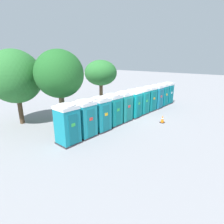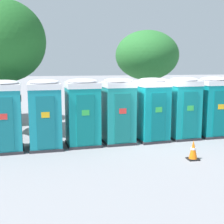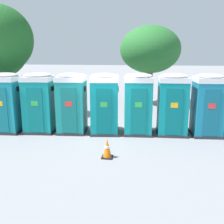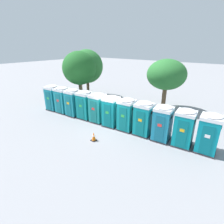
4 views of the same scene
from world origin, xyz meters
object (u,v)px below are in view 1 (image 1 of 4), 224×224
Objects in this scene: portapotty_6 at (142,101)px; street_tree_2 at (15,77)px; portapotty_0 at (67,124)px; portapotty_10 at (167,93)px; portapotty_1 at (85,118)px; portapotty_2 at (100,114)px; portapotty_4 at (123,106)px; portapotty_9 at (162,94)px; portapotty_8 at (156,96)px; street_tree_0 at (59,74)px; portapotty_5 at (134,103)px; street_tree_1 at (101,73)px; traffic_cone at (162,119)px; portapotty_7 at (149,98)px; portapotty_3 at (112,109)px.

street_tree_2 is at bearing 151.14° from portapotty_6.
portapotty_0 and portapotty_10 have the same top height.
portapotty_1 is 12.62m from portapotty_10.
portapotty_2 is at bearing -174.66° from portapotty_6.
portapotty_4 is 1.00× the size of portapotty_9.
portapotty_1 and portapotty_8 have the same top height.
portapotty_6 is 1.00× the size of portapotty_9.
street_tree_0 is (-0.21, 2.60, 2.70)m from portapotty_1.
portapotty_1 and portapotty_5 have the same top height.
portapotty_4 is 8.67m from street_tree_2.
portapotty_10 is (2.79, 0.28, -0.00)m from portapotty_8.
portapotty_10 is (11.17, 0.97, -0.00)m from portapotty_2.
traffic_cone is at bearing -97.85° from street_tree_1.
portapotty_4 is 7.01m from portapotty_9.
portapotty_4 is at bearing 5.30° from portapotty_1.
portapotty_5 is 1.00× the size of portapotty_7.
portapotty_0 is at bearing -175.40° from portapotty_8.
street_tree_2 reaches higher than portapotty_1.
street_tree_1 reaches higher than traffic_cone.
portapotty_6 is (4.19, 0.32, 0.00)m from portapotty_3.
street_tree_1 is at bearing 38.92° from portapotty_0.
portapotty_10 reaches higher than traffic_cone.
street_tree_2 is (-13.40, 4.75, 2.46)m from portapotty_9.
traffic_cone is (1.94, -2.59, -0.97)m from portapotty_4.
portapotty_10 is at bearing -6.91° from street_tree_0.
portapotty_0 and portapotty_1 have the same top height.
street_tree_1 is (-5.19, 5.91, 2.24)m from portapotty_10.
portapotty_6 is at bearing -175.62° from portapotty_9.
portapotty_9 is (1.39, 0.16, -0.00)m from portapotty_8.
portapotty_9 is 11.82m from street_tree_0.
portapotty_9 is at bearing 4.80° from portapotty_0.
portapotty_2 is 9.39m from street_tree_1.
portapotty_2 is 9.81m from portapotty_9.
portapotty_3 is 9.81m from portapotty_10.
portapotty_1 is 6.58m from traffic_cone.
portapotty_3 and portapotty_7 have the same top height.
street_tree_0 is (-1.61, 2.52, 2.70)m from portapotty_2.
portapotty_5 reaches higher than traffic_cone.
portapotty_10 is at bearing 4.61° from portapotty_7.
portapotty_9 is at bearing 4.37° from portapotty_4.
traffic_cone is (-3.66, -2.97, -0.97)m from portapotty_8.
portapotty_4 is at bearing -177.50° from portapotty_5.
street_tree_1 reaches higher than portapotty_4.
portapotty_0 is 8.41m from portapotty_6.
portapotty_8 is at bearing 4.69° from portapotty_2.
portapotty_10 is 3.97× the size of traffic_cone.
street_tree_2 is (-7.81, 5.23, 2.46)m from portapotty_5.
street_tree_0 is (-3.00, 2.32, 2.70)m from portapotty_3.
portapotty_4 is (4.19, 0.39, 0.00)m from portapotty_1.
portapotty_8 is at bearing 2.26° from portapotty_7.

